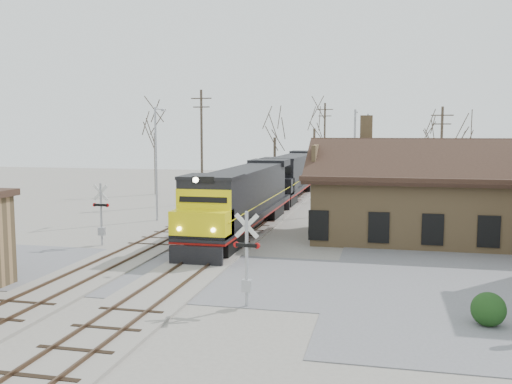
# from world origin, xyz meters

# --- Properties ---
(ground) EXTENTS (140.00, 140.00, 0.00)m
(ground) POSITION_xyz_m (0.00, 0.00, 0.00)
(ground) COLOR gray
(ground) RESTS_ON ground
(road) EXTENTS (60.00, 9.00, 0.03)m
(road) POSITION_xyz_m (0.00, 0.00, 0.01)
(road) COLOR slate
(road) RESTS_ON ground
(track_main) EXTENTS (3.40, 90.00, 0.24)m
(track_main) POSITION_xyz_m (0.00, 15.00, 0.07)
(track_main) COLOR gray
(track_main) RESTS_ON ground
(track_siding) EXTENTS (3.40, 90.00, 0.24)m
(track_siding) POSITION_xyz_m (-4.50, 15.00, 0.07)
(track_siding) COLOR gray
(track_siding) RESTS_ON ground
(depot) EXTENTS (15.20, 9.31, 7.90)m
(depot) POSITION_xyz_m (11.99, 12.00, 2.41)
(depot) COLOR #94764C
(depot) RESTS_ON ground
(locomotive_lead) EXTENTS (3.04, 20.36, 4.52)m
(locomotive_lead) POSITION_xyz_m (0.00, 11.16, 2.37)
(locomotive_lead) COLOR black
(locomotive_lead) RESTS_ON ground
(locomotive_trailing) EXTENTS (3.04, 20.36, 4.28)m
(locomotive_trailing) POSITION_xyz_m (0.00, 31.80, 2.37)
(locomotive_trailing) COLOR black
(locomotive_trailing) RESTS_ON ground
(crossbuck_near) EXTENTS (1.08, 0.28, 3.79)m
(crossbuck_near) POSITION_xyz_m (4.09, -4.24, 1.80)
(crossbuck_near) COLOR #A5A8AD
(crossbuck_near) RESTS_ON ground
(crossbuck_far) EXTENTS (1.08, 0.28, 3.77)m
(crossbuck_far) POSITION_xyz_m (-7.31, 5.57, 1.79)
(crossbuck_far) COLOR #A5A8AD
(crossbuck_far) RESTS_ON ground
(hedge_a) EXTENTS (1.22, 1.22, 1.22)m
(hedge_a) POSITION_xyz_m (12.96, -4.51, 0.61)
(hedge_a) COLOR black
(hedge_a) RESTS_ON ground
(streetlight_a) EXTENTS (0.25, 2.04, 8.66)m
(streetlight_a) POSITION_xyz_m (-7.81, 15.46, 4.86)
(streetlight_a) COLOR #A5A8AD
(streetlight_a) RESTS_ON ground
(streetlight_b) EXTENTS (0.25, 2.04, 8.63)m
(streetlight_b) POSITION_xyz_m (6.77, 22.98, 4.85)
(streetlight_b) COLOR #A5A8AD
(streetlight_b) RESTS_ON ground
(streetlight_c) EXTENTS (0.25, 2.04, 8.60)m
(streetlight_c) POSITION_xyz_m (7.48, 34.14, 4.83)
(streetlight_c) COLOR #A5A8AD
(streetlight_c) RESTS_ON ground
(utility_pole_a) EXTENTS (2.00, 0.24, 10.68)m
(utility_pole_a) POSITION_xyz_m (-7.62, 25.92, 5.57)
(utility_pole_a) COLOR #382D23
(utility_pole_a) RESTS_ON ground
(utility_pole_b) EXTENTS (2.00, 0.24, 10.28)m
(utility_pole_b) POSITION_xyz_m (1.89, 45.64, 5.37)
(utility_pole_b) COLOR #382D23
(utility_pole_b) RESTS_ON ground
(utility_pole_c) EXTENTS (2.00, 0.24, 9.10)m
(utility_pole_c) POSITION_xyz_m (14.33, 29.96, 4.77)
(utility_pole_c) COLOR #382D23
(utility_pole_c) RESTS_ON ground
(tree_a) EXTENTS (4.45, 4.45, 10.90)m
(tree_a) POSITION_xyz_m (-14.95, 32.25, 7.76)
(tree_a) COLOR #382D23
(tree_a) RESTS_ON ground
(tree_b) EXTENTS (4.07, 4.07, 9.97)m
(tree_b) POSITION_xyz_m (-3.27, 39.72, 7.10)
(tree_b) COLOR #382D23
(tree_b) RESTS_ON ground
(tree_c) EXTENTS (4.78, 4.78, 11.70)m
(tree_c) POSITION_xyz_m (0.19, 48.99, 8.33)
(tree_c) COLOR #382D23
(tree_c) RESTS_ON ground
(tree_d) EXTENTS (3.75, 3.75, 9.18)m
(tree_d) POSITION_xyz_m (13.87, 42.09, 6.53)
(tree_d) COLOR #382D23
(tree_d) RESTS_ON ground
(tree_e) EXTENTS (3.45, 3.45, 8.46)m
(tree_e) POSITION_xyz_m (17.20, 37.62, 6.01)
(tree_e) COLOR #382D23
(tree_e) RESTS_ON ground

